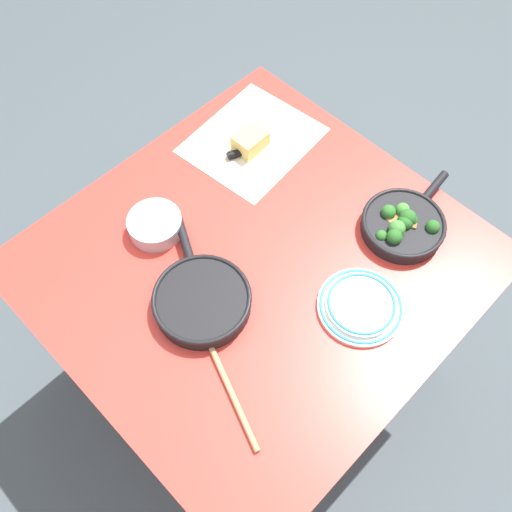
{
  "coord_description": "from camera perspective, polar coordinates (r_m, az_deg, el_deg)",
  "views": [
    {
      "loc": [
        0.54,
        0.54,
        2.08
      ],
      "look_at": [
        0.0,
        0.0,
        0.8
      ],
      "focal_mm": 40.0,
      "sensor_mm": 36.0,
      "label": 1
    }
  ],
  "objects": [
    {
      "name": "dining_table_red",
      "position": [
        1.58,
        -0.0,
        -1.99
      ],
      "size": [
        1.07,
        1.03,
        0.78
      ],
      "color": "red",
      "rests_on": "ground_plane"
    },
    {
      "name": "skillet_broccoli",
      "position": [
        1.58,
        14.53,
        3.11
      ],
      "size": [
        0.34,
        0.23,
        0.07
      ],
      "rotation": [
        0.0,
        0.0,
        3.24
      ],
      "color": "black",
      "rests_on": "dining_table_red"
    },
    {
      "name": "skillet_eggs",
      "position": [
        1.42,
        -5.37,
        -4.45
      ],
      "size": [
        0.26,
        0.37,
        0.05
      ],
      "rotation": [
        0.0,
        0.0,
        4.23
      ],
      "color": "black",
      "rests_on": "dining_table_red"
    },
    {
      "name": "prep_bowl_steel",
      "position": [
        1.55,
        -10.05,
        3.07
      ],
      "size": [
        0.15,
        0.15,
        0.05
      ],
      "color": "#B7B7BC",
      "rests_on": "dining_table_red"
    },
    {
      "name": "parchment_sheet",
      "position": [
        1.75,
        -0.34,
        11.51
      ],
      "size": [
        0.4,
        0.35,
        0.0
      ],
      "color": "beige",
      "rests_on": "dining_table_red"
    },
    {
      "name": "ground_plane",
      "position": [
        2.21,
        -0.0,
        -10.65
      ],
      "size": [
        14.0,
        14.0,
        0.0
      ],
      "primitive_type": "plane",
      "color": "#424C51"
    },
    {
      "name": "cheese_block",
      "position": [
        1.71,
        -0.58,
        11.42
      ],
      "size": [
        0.1,
        0.08,
        0.05
      ],
      "color": "#EACC66",
      "rests_on": "dining_table_red"
    },
    {
      "name": "grater_knife",
      "position": [
        1.72,
        -0.31,
        10.63
      ],
      "size": [
        0.22,
        0.11,
        0.02
      ],
      "rotation": [
        0.0,
        0.0,
        2.74
      ],
      "color": "silver",
      "rests_on": "dining_table_red"
    },
    {
      "name": "dinner_plate_stack",
      "position": [
        1.45,
        10.43,
        -4.89
      ],
      "size": [
        0.22,
        0.22,
        0.03
      ],
      "color": "silver",
      "rests_on": "dining_table_red"
    },
    {
      "name": "wooden_spoon",
      "position": [
        1.38,
        -4.17,
        -9.84
      ],
      "size": [
        0.16,
        0.38,
        0.02
      ],
      "rotation": [
        0.0,
        0.0,
        4.36
      ],
      "color": "tan",
      "rests_on": "dining_table_red"
    }
  ]
}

